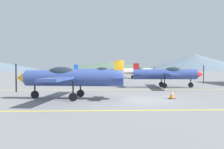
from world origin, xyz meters
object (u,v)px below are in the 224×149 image
object	(u,v)px
traffic_cone_front	(172,94)
airplane_far	(98,72)
airplane_mid	(167,74)
airplane_near	(70,77)
airplane_back	(136,71)

from	to	relation	value
traffic_cone_front	airplane_far	bearing A→B (deg)	104.81
airplane_far	traffic_cone_front	size ratio (longest dim) A/B	14.00
airplane_mid	traffic_cone_front	distance (m)	9.16
airplane_near	traffic_cone_front	bearing A→B (deg)	-1.25
airplane_mid	traffic_cone_front	bearing A→B (deg)	-103.29
airplane_near	airplane_far	distance (m)	19.29
airplane_near	traffic_cone_front	size ratio (longest dim) A/B	14.01
airplane_far	traffic_cone_front	distance (m)	20.07
airplane_mid	airplane_far	bearing A→B (deg)	124.44
airplane_back	traffic_cone_front	size ratio (longest dim) A/B	13.99
traffic_cone_front	airplane_near	bearing A→B (deg)	178.75
airplane_far	airplane_back	xyz separation A→B (m)	(6.92, 10.31, 0.00)
airplane_near	airplane_back	xyz separation A→B (m)	(8.38, 29.54, 0.00)
airplane_back	traffic_cone_front	bearing A→B (deg)	-93.46
airplane_near	airplane_back	size ratio (longest dim) A/B	1.00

